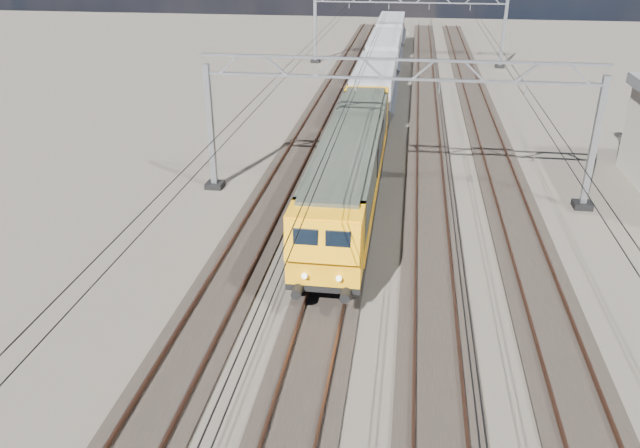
# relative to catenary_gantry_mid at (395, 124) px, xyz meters

# --- Properties ---
(ground) EXTENTS (160.00, 160.00, 0.00)m
(ground) POSITION_rel_catenary_gantry_mid_xyz_m (-0.00, -4.00, -3.91)
(ground) COLOR #29231E
(ground) RESTS_ON ground
(track_outer_west) EXTENTS (2.60, 140.00, 0.30)m
(track_outer_west) POSITION_rel_catenary_gantry_mid_xyz_m (-6.00, -4.00, -3.83)
(track_outer_west) COLOR black
(track_outer_west) RESTS_ON ground
(track_loco) EXTENTS (2.60, 140.00, 0.30)m
(track_loco) POSITION_rel_catenary_gantry_mid_xyz_m (-2.00, -4.00, -3.83)
(track_loco) COLOR black
(track_loco) RESTS_ON ground
(track_inner_east) EXTENTS (2.60, 140.00, 0.30)m
(track_inner_east) POSITION_rel_catenary_gantry_mid_xyz_m (2.00, -4.00, -3.83)
(track_inner_east) COLOR black
(track_inner_east) RESTS_ON ground
(track_outer_east) EXTENTS (2.60, 140.00, 0.30)m
(track_outer_east) POSITION_rel_catenary_gantry_mid_xyz_m (6.00, -4.00, -3.83)
(track_outer_east) COLOR black
(track_outer_east) RESTS_ON ground
(catenary_gantry_mid) EXTENTS (19.90, 0.90, 7.11)m
(catenary_gantry_mid) POSITION_rel_catenary_gantry_mid_xyz_m (0.00, 0.00, 0.00)
(catenary_gantry_mid) COLOR #9499A1
(catenary_gantry_mid) RESTS_ON ground
(catenary_gantry_far) EXTENTS (19.90, 0.90, 7.11)m
(catenary_gantry_far) POSITION_rel_catenary_gantry_mid_xyz_m (0.00, 36.00, 0.00)
(catenary_gantry_far) COLOR #9499A1
(catenary_gantry_far) RESTS_ON ground
(overhead_wires) EXTENTS (12.03, 140.00, 0.53)m
(overhead_wires) POSITION_rel_catenary_gantry_mid_xyz_m (-0.00, 4.00, 1.84)
(overhead_wires) COLOR black
(overhead_wires) RESTS_ON ground
(locomotive) EXTENTS (2.76, 21.10, 3.62)m
(locomotive) POSITION_rel_catenary_gantry_mid_xyz_m (-2.00, -1.54, -1.58)
(locomotive) COLOR black
(locomotive) RESTS_ON ground
(hopper_wagon_lead) EXTENTS (3.38, 13.00, 3.25)m
(hopper_wagon_lead) POSITION_rel_catenary_gantry_mid_xyz_m (-2.00, 16.15, -1.67)
(hopper_wagon_lead) COLOR black
(hopper_wagon_lead) RESTS_ON ground
(hopper_wagon_mid) EXTENTS (3.38, 13.00, 3.25)m
(hopper_wagon_mid) POSITION_rel_catenary_gantry_mid_xyz_m (-2.00, 30.35, -1.67)
(hopper_wagon_mid) COLOR black
(hopper_wagon_mid) RESTS_ON ground
(hopper_wagon_third) EXTENTS (3.38, 13.00, 3.25)m
(hopper_wagon_third) POSITION_rel_catenary_gantry_mid_xyz_m (-2.00, 44.55, -1.67)
(hopper_wagon_third) COLOR black
(hopper_wagon_third) RESTS_ON ground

